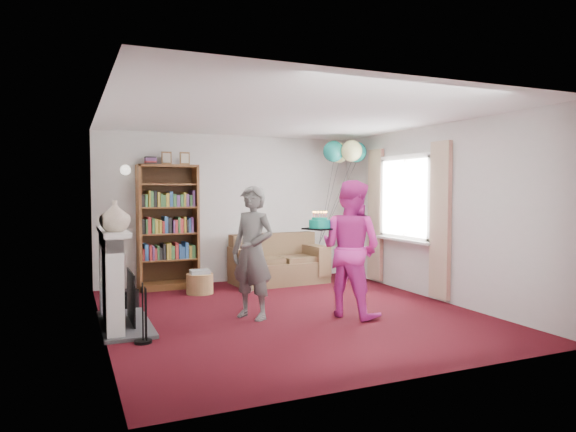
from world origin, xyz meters
name	(u,v)px	position (x,y,z in m)	size (l,w,h in m)	color
ground	(290,313)	(0.00, 0.00, 0.00)	(5.00, 5.00, 0.00)	black
wall_back	(232,209)	(0.00, 2.51, 1.25)	(4.50, 0.02, 2.50)	silver
wall_left	(100,220)	(-2.26, 0.00, 1.25)	(0.02, 5.00, 2.50)	silver
wall_right	(434,212)	(2.26, 0.00, 1.25)	(0.02, 5.00, 2.50)	silver
ceiling	(290,116)	(0.00, 0.00, 2.50)	(4.50, 5.00, 0.01)	white
fireplace	(117,283)	(-2.09, 0.19, 0.51)	(0.55, 1.80, 1.12)	#3F3F42
window_bay	(405,214)	(2.21, 0.60, 1.20)	(0.14, 2.02, 2.20)	white
wall_sconce	(125,170)	(-1.75, 2.36, 1.88)	(0.16, 0.23, 0.16)	gold
bookcase	(167,228)	(-1.13, 2.30, 0.96)	(0.93, 0.42, 2.18)	#472B14
sofa	(278,264)	(0.67, 2.06, 0.31)	(1.55, 0.82, 0.82)	brown
wicker_basket	(200,283)	(-0.77, 1.66, 0.16)	(0.40, 0.40, 0.36)	#A27E4B
person_striped	(253,252)	(-0.52, -0.06, 0.81)	(0.59, 0.39, 1.62)	black
person_magenta	(351,248)	(0.65, -0.42, 0.85)	(0.82, 0.64, 1.69)	#D22A98
birthday_cake	(320,224)	(0.26, -0.33, 1.16)	(0.32, 0.32, 0.22)	black
balloons	(345,152)	(1.78, 1.73, 2.22)	(0.86, 0.80, 1.76)	#3F3F3F
mantel_vase	(115,216)	(-2.12, -0.15, 1.29)	(0.32, 0.32, 0.34)	beige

